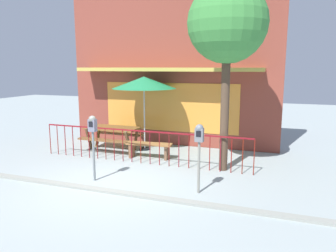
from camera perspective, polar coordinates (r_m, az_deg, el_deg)
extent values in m
plane|color=#96A2A2|center=(8.03, -10.11, -9.87)|extent=(40.00, 40.00, 0.00)
cube|color=#4E2A1A|center=(11.99, 0.64, -2.96)|extent=(7.55, 0.54, 0.01)
cube|color=brown|center=(11.68, 0.67, 10.64)|extent=(7.55, 0.50, 5.64)
cube|color=orange|center=(11.52, 0.23, 3.31)|extent=(4.91, 0.02, 1.70)
cube|color=gold|center=(11.06, -0.46, 9.86)|extent=(6.42, 0.82, 0.12)
cube|color=maroon|center=(9.31, -4.84, -0.88)|extent=(6.34, 0.04, 0.04)
cylinder|color=maroon|center=(11.08, -19.92, -2.17)|extent=(0.02, 0.02, 0.95)
cylinder|color=maroon|center=(10.90, -18.74, -2.30)|extent=(0.02, 0.02, 0.95)
cylinder|color=maroon|center=(10.73, -17.53, -2.43)|extent=(0.02, 0.02, 0.95)
cylinder|color=maroon|center=(10.56, -16.28, -2.56)|extent=(0.02, 0.02, 0.95)
cylinder|color=maroon|center=(10.40, -14.99, -2.70)|extent=(0.02, 0.02, 0.95)
cylinder|color=maroon|center=(10.24, -13.66, -2.83)|extent=(0.02, 0.02, 0.95)
cylinder|color=maroon|center=(10.08, -12.29, -2.98)|extent=(0.02, 0.02, 0.95)
cylinder|color=maroon|center=(9.94, -10.87, -3.12)|extent=(0.02, 0.02, 0.95)
cylinder|color=maroon|center=(9.80, -9.42, -3.27)|extent=(0.02, 0.02, 0.95)
cylinder|color=maroon|center=(9.66, -7.92, -3.41)|extent=(0.02, 0.02, 0.95)
cylinder|color=maroon|center=(9.53, -6.38, -3.56)|extent=(0.02, 0.02, 0.95)
cylinder|color=maroon|center=(9.41, -4.80, -3.71)|extent=(0.02, 0.02, 0.95)
cylinder|color=maroon|center=(9.30, -3.18, -3.87)|extent=(0.02, 0.02, 0.95)
cylinder|color=maroon|center=(9.20, -1.52, -4.02)|extent=(0.02, 0.02, 0.95)
cylinder|color=maroon|center=(9.10, 0.18, -4.17)|extent=(0.02, 0.02, 0.95)
cylinder|color=maroon|center=(9.01, 1.91, -4.32)|extent=(0.02, 0.02, 0.95)
cylinder|color=maroon|center=(8.93, 3.68, -4.47)|extent=(0.02, 0.02, 0.95)
cylinder|color=maroon|center=(8.86, 5.48, -4.62)|extent=(0.02, 0.02, 0.95)
cylinder|color=maroon|center=(8.79, 7.31, -4.77)|extent=(0.02, 0.02, 0.95)
cylinder|color=maroon|center=(8.74, 9.16, -4.91)|extent=(0.02, 0.02, 0.95)
cylinder|color=maroon|center=(8.70, 11.03, -5.05)|extent=(0.02, 0.02, 0.95)
cylinder|color=maroon|center=(8.66, 12.93, -5.18)|extent=(0.02, 0.02, 0.95)
cylinder|color=maroon|center=(8.63, 14.83, -5.32)|extent=(0.02, 0.02, 0.95)
cube|color=brown|center=(11.03, -9.75, -0.35)|extent=(1.82, 0.80, 0.07)
cube|color=brown|center=(10.63, -11.21, -2.45)|extent=(1.81, 0.30, 0.05)
cube|color=brown|center=(11.56, -8.32, -1.34)|extent=(1.81, 0.30, 0.05)
cube|color=brown|center=(11.27, -13.65, -2.19)|extent=(0.08, 0.35, 0.78)
cube|color=brown|center=(11.72, -12.10, -1.65)|extent=(0.08, 0.35, 0.78)
cube|color=brown|center=(10.51, -7.01, -2.86)|extent=(0.08, 0.35, 0.78)
cube|color=brown|center=(11.00, -5.64, -2.25)|extent=(0.08, 0.35, 0.78)
cylinder|color=black|center=(11.06, -4.08, -4.00)|extent=(0.36, 0.36, 0.05)
cylinder|color=#B3B5B7|center=(10.83, -4.16, 2.02)|extent=(0.04, 0.04, 2.39)
cone|color=#1F824E|center=(10.73, -4.23, 7.59)|extent=(2.09, 2.09, 0.39)
cube|color=#956335|center=(9.91, -3.33, -3.14)|extent=(1.43, 0.46, 0.06)
cube|color=brown|center=(10.13, -6.35, -4.19)|extent=(0.08, 0.29, 0.45)
cube|color=brown|center=(9.81, -0.18, -4.60)|extent=(0.08, 0.29, 0.45)
cylinder|color=slate|center=(8.13, -12.86, -5.18)|extent=(0.06, 0.06, 1.23)
cube|color=slate|center=(7.96, -13.08, 0.12)|extent=(0.18, 0.14, 0.30)
sphere|color=slate|center=(7.94, -13.12, 1.17)|extent=(0.17, 0.17, 0.17)
cube|color=black|center=(7.90, -13.38, 0.29)|extent=(0.11, 0.01, 0.13)
cylinder|color=gray|center=(7.20, 5.41, -7.24)|extent=(0.06, 0.06, 1.16)
cube|color=slate|center=(7.02, 5.51, -1.56)|extent=(0.18, 0.14, 0.30)
sphere|color=slate|center=(6.99, 5.53, -0.37)|extent=(0.17, 0.17, 0.17)
cube|color=black|center=(6.94, 5.36, -1.39)|extent=(0.11, 0.01, 0.13)
cylinder|color=#4B3829|center=(8.68, 9.90, 2.81)|extent=(0.22, 0.22, 3.28)
sphere|color=#3A833A|center=(8.68, 10.36, 17.34)|extent=(2.03, 2.03, 2.03)
cube|color=gray|center=(7.64, -11.96, -11.02)|extent=(10.57, 0.20, 0.11)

